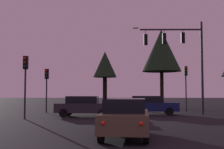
% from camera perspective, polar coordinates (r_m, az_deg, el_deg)
% --- Properties ---
extents(ground_plane, '(168.00, 168.00, 0.00)m').
position_cam_1_polar(ground_plane, '(31.83, 1.04, -6.76)').
color(ground_plane, black).
rests_on(ground_plane, ground).
extents(traffic_signal_mast_arm, '(5.87, 0.40, 7.73)m').
position_cam_1_polar(traffic_signal_mast_arm, '(25.39, 13.19, 4.64)').
color(traffic_signal_mast_arm, '#232326').
rests_on(traffic_signal_mast_arm, ground).
extents(traffic_light_corner_left, '(0.31, 0.35, 4.32)m').
position_cam_1_polar(traffic_light_corner_left, '(29.12, 14.07, -0.92)').
color(traffic_light_corner_left, '#232326').
rests_on(traffic_light_corner_left, ground).
extents(traffic_light_corner_right, '(0.36, 0.38, 3.91)m').
position_cam_1_polar(traffic_light_corner_right, '(27.01, -12.52, -1.31)').
color(traffic_light_corner_right, '#232326').
rests_on(traffic_light_corner_right, ground).
extents(traffic_light_median, '(0.33, 0.37, 4.27)m').
position_cam_1_polar(traffic_light_median, '(20.87, -16.39, 0.07)').
color(traffic_light_median, '#232326').
rests_on(traffic_light_median, ground).
extents(car_nearside_lane, '(2.11, 4.40, 1.52)m').
position_cam_1_polar(car_nearside_lane, '(11.67, 2.64, -8.22)').
color(car_nearside_lane, '#473828').
rests_on(car_nearside_lane, ground).
extents(car_crossing_left, '(4.31, 1.94, 1.52)m').
position_cam_1_polar(car_crossing_left, '(21.92, -5.42, -6.07)').
color(car_crossing_left, '#232328').
rests_on(car_crossing_left, ground).
extents(car_crossing_right, '(4.73, 2.18, 1.52)m').
position_cam_1_polar(car_crossing_right, '(24.08, 7.17, -5.84)').
color(car_crossing_right, '#0F1947').
rests_on(car_crossing_right, ground).
extents(tree_behind_sign, '(2.92, 2.92, 6.91)m').
position_cam_1_polar(tree_behind_sign, '(36.51, -1.37, 1.79)').
color(tree_behind_sign, black).
rests_on(tree_behind_sign, ground).
extents(tree_left_far, '(4.66, 4.66, 9.48)m').
position_cam_1_polar(tree_left_far, '(36.28, 9.52, 4.57)').
color(tree_left_far, black).
rests_on(tree_left_far, ground).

